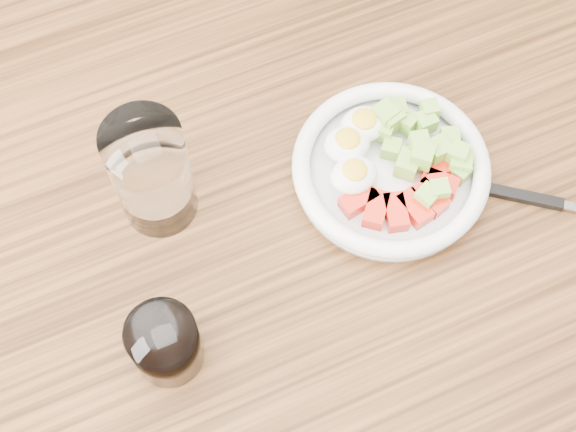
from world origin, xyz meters
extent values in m
plane|color=brown|center=(0.00, 0.00, 0.00)|extent=(4.00, 4.00, 0.00)
cube|color=brown|center=(0.65, 0.35, 0.36)|extent=(0.07, 0.07, 0.73)
cube|color=brown|center=(0.00, 0.00, 0.75)|extent=(1.50, 0.90, 0.04)
cylinder|color=white|center=(0.11, 0.02, 0.78)|extent=(0.20, 0.20, 0.01)
torus|color=white|center=(0.11, 0.02, 0.79)|extent=(0.21, 0.21, 0.02)
cube|color=red|center=(0.07, 0.00, 0.79)|extent=(0.04, 0.03, 0.02)
cube|color=red|center=(0.08, -0.01, 0.79)|extent=(0.04, 0.04, 0.02)
cube|color=red|center=(0.09, -0.03, 0.79)|extent=(0.03, 0.04, 0.02)
cube|color=red|center=(0.11, -0.03, 0.79)|extent=(0.03, 0.04, 0.02)
cube|color=red|center=(0.13, -0.03, 0.79)|extent=(0.03, 0.04, 0.02)
cube|color=red|center=(0.15, -0.01, 0.79)|extent=(0.04, 0.04, 0.02)
cube|color=red|center=(0.16, 0.00, 0.79)|extent=(0.04, 0.03, 0.02)
ellipsoid|color=white|center=(0.08, 0.06, 0.80)|extent=(0.05, 0.04, 0.03)
ellipsoid|color=yellow|center=(0.08, 0.06, 0.81)|extent=(0.03, 0.03, 0.01)
ellipsoid|color=white|center=(0.11, 0.08, 0.80)|extent=(0.05, 0.04, 0.03)
ellipsoid|color=yellow|center=(0.11, 0.08, 0.81)|extent=(0.03, 0.03, 0.01)
ellipsoid|color=white|center=(0.07, 0.02, 0.80)|extent=(0.05, 0.04, 0.03)
ellipsoid|color=yellow|center=(0.07, 0.02, 0.81)|extent=(0.03, 0.03, 0.01)
cube|color=#99C84D|center=(0.14, -0.03, 0.80)|extent=(0.02, 0.02, 0.02)
cube|color=#99C84D|center=(0.13, 0.02, 0.80)|extent=(0.03, 0.03, 0.02)
cube|color=#99C84D|center=(0.18, 0.02, 0.81)|extent=(0.02, 0.02, 0.02)
cube|color=#99C84D|center=(0.12, 0.04, 0.79)|extent=(0.03, 0.03, 0.02)
cube|color=#99C84D|center=(0.13, 0.07, 0.81)|extent=(0.03, 0.03, 0.02)
cube|color=#99C84D|center=(0.14, 0.02, 0.79)|extent=(0.03, 0.03, 0.02)
cube|color=#99C84D|center=(0.15, 0.03, 0.81)|extent=(0.02, 0.02, 0.02)
cube|color=#99C84D|center=(0.18, -0.01, 0.79)|extent=(0.02, 0.02, 0.02)
cube|color=#99C84D|center=(0.17, 0.05, 0.80)|extent=(0.02, 0.02, 0.02)
cube|color=#99C84D|center=(0.16, 0.02, 0.79)|extent=(0.02, 0.02, 0.02)
cube|color=#99C84D|center=(0.14, 0.01, 0.81)|extent=(0.03, 0.03, 0.02)
cube|color=#99C84D|center=(0.17, 0.06, 0.79)|extent=(0.02, 0.02, 0.02)
cube|color=#99C84D|center=(0.18, 0.06, 0.81)|extent=(0.02, 0.02, 0.02)
cube|color=#99C84D|center=(0.12, 0.06, 0.80)|extent=(0.03, 0.03, 0.02)
cube|color=#99C84D|center=(0.14, 0.08, 0.80)|extent=(0.02, 0.02, 0.02)
cube|color=#99C84D|center=(0.18, 0.00, 0.81)|extent=(0.03, 0.03, 0.02)
cube|color=#99C84D|center=(0.16, 0.01, 0.81)|extent=(0.02, 0.02, 0.02)
cube|color=#99C84D|center=(0.13, -0.03, 0.80)|extent=(0.03, 0.03, 0.02)
cube|color=#99C84D|center=(0.15, 0.06, 0.80)|extent=(0.03, 0.03, 0.02)
cube|color=#99C84D|center=(0.13, 0.07, 0.80)|extent=(0.03, 0.03, 0.02)
cube|color=#99C84D|center=(0.18, -0.01, 0.80)|extent=(0.03, 0.03, 0.02)
cube|color=#99C84D|center=(0.14, 0.08, 0.79)|extent=(0.03, 0.03, 0.02)
cube|color=black|center=(0.23, -0.06, 0.77)|extent=(0.08, 0.06, 0.01)
cylinder|color=white|center=(-0.12, 0.09, 0.84)|extent=(0.08, 0.08, 0.14)
cylinder|color=white|center=(-0.17, -0.07, 0.81)|extent=(0.07, 0.07, 0.07)
cylinder|color=black|center=(-0.17, -0.07, 0.81)|extent=(0.06, 0.06, 0.06)
camera|label=1|loc=(-0.15, -0.30, 1.52)|focal=50.00mm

